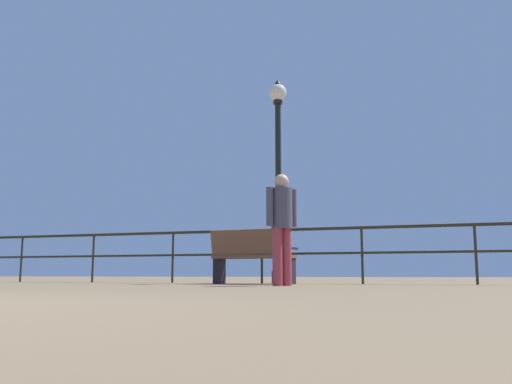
{
  "coord_description": "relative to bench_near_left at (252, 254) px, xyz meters",
  "views": [
    {
      "loc": [
        3.21,
        -1.47,
        0.17
      ],
      "look_at": [
        0.06,
        7.55,
        1.59
      ],
      "focal_mm": 38.6,
      "sensor_mm": 36.0,
      "label": 1
    }
  ],
  "objects": [
    {
      "name": "pier_railing",
      "position": [
        -0.06,
        0.7,
        0.21
      ],
      "size": [
        21.76,
        0.05,
        0.98
      ],
      "color": "#2A2718",
      "rests_on": "ground_plane"
    },
    {
      "name": "person_by_bench",
      "position": [
        0.88,
        -1.17,
        0.42
      ],
      "size": [
        0.37,
        0.43,
        1.62
      ],
      "color": "#A2363F",
      "rests_on": "ground_plane"
    },
    {
      "name": "lamppost_center",
      "position": [
        0.19,
        0.92,
        1.81
      ],
      "size": [
        0.34,
        0.34,
        3.89
      ],
      "color": "black",
      "rests_on": "ground_plane"
    },
    {
      "name": "bench_near_left",
      "position": [
        0.0,
        0.0,
        0.0
      ],
      "size": [
        1.44,
        0.72,
        0.92
      ],
      "color": "brown",
      "rests_on": "ground_plane"
    }
  ]
}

